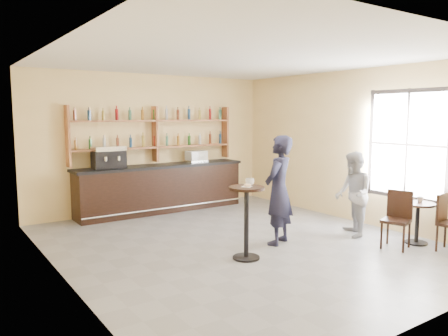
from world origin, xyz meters
TOP-DOWN VIEW (x-y plane):
  - floor at (0.00, 0.00)m, footprint 7.00×7.00m
  - ceiling at (0.00, 0.00)m, footprint 7.00×7.00m
  - wall_back at (0.00, 3.50)m, footprint 7.00×0.00m
  - wall_front at (0.00, -3.50)m, footprint 7.00×0.00m
  - wall_left at (-3.00, 0.00)m, footprint 0.00×7.00m
  - wall_right at (3.00, 0.00)m, footprint 0.00×7.00m
  - window_pane at (2.99, -1.20)m, footprint 0.00×2.00m
  - window_frame at (2.99, -1.20)m, footprint 0.04×1.70m
  - shelf_unit at (0.00, 3.37)m, footprint 4.00×0.26m
  - liquor_bottles at (0.00, 3.37)m, footprint 3.68×0.10m
  - bar_counter at (0.03, 3.15)m, footprint 4.08×0.80m
  - espresso_machine at (-1.22, 3.15)m, footprint 0.70×0.47m
  - pastry_case at (0.98, 3.15)m, footprint 0.49×0.41m
  - pedestal_table at (-0.40, -0.70)m, footprint 0.61×0.61m
  - napkin at (-0.40, -0.70)m, footprint 0.20×0.20m
  - donut at (-0.39, -0.71)m, footprint 0.12×0.12m
  - cup_pedestal at (-0.26, -0.60)m, footprint 0.18×0.18m
  - man_main at (0.56, -0.36)m, footprint 0.83×0.72m
  - cafe_table at (2.57, -1.75)m, footprint 0.65×0.65m
  - cup_cafe at (2.62, -1.75)m, footprint 0.13×0.13m
  - chair_west at (2.02, -1.70)m, footprint 0.54×0.54m
  - patron_second at (2.04, -0.77)m, footprint 0.93×0.98m

SIDE VIEW (x-z plane):
  - floor at x=0.00m, z-range 0.00..0.00m
  - cafe_table at x=2.57m, z-range 0.00..0.73m
  - chair_west at x=2.02m, z-range 0.00..0.97m
  - bar_counter at x=0.03m, z-range 0.00..1.10m
  - pedestal_table at x=-0.40m, z-range 0.00..1.15m
  - cup_cafe at x=2.62m, z-range 0.73..0.83m
  - patron_second at x=2.04m, z-range 0.00..1.59m
  - man_main at x=0.56m, z-range 0.00..1.91m
  - napkin at x=-0.40m, z-range 1.15..1.15m
  - donut at x=-0.39m, z-range 1.15..1.19m
  - cup_pedestal at x=-0.26m, z-range 1.15..1.26m
  - pastry_case at x=0.98m, z-range 1.10..1.38m
  - espresso_machine at x=-1.22m, z-range 1.10..1.58m
  - wall_back at x=0.00m, z-range -1.90..5.10m
  - wall_front at x=0.00m, z-range -1.90..5.10m
  - wall_left at x=-3.00m, z-range -1.90..5.10m
  - wall_right at x=3.00m, z-range -1.90..5.10m
  - window_frame at x=2.99m, z-range 0.65..2.75m
  - window_pane at x=2.99m, z-range 0.70..2.70m
  - shelf_unit at x=0.00m, z-range 1.11..2.51m
  - liquor_bottles at x=0.00m, z-range 1.48..2.48m
  - ceiling at x=0.00m, z-range 3.20..3.20m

